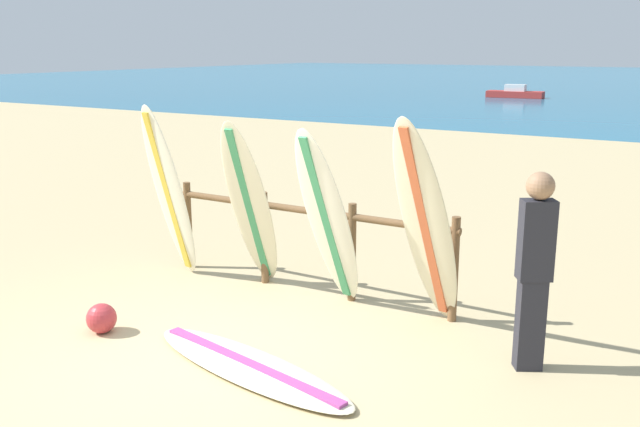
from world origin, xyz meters
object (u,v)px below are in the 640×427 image
at_px(surfboard_leaning_center, 426,225).
at_px(surfboard_leaning_left, 250,206).
at_px(surfboard_leaning_far_left, 169,192).
at_px(surfboard_leaning_center_left, 328,220).
at_px(surfboard_rack, 307,232).
at_px(surfboard_lying_on_sand, 249,366).
at_px(beach_ball, 102,318).
at_px(small_boat_offshore, 515,93).
at_px(beachgoer_standing, 535,263).

bearing_deg(surfboard_leaning_center, surfboard_leaning_left, 178.08).
height_order(surfboard_leaning_far_left, surfboard_leaning_center_left, surfboard_leaning_far_left).
xyz_separation_m(surfboard_leaning_far_left, surfboard_leaning_center_left, (2.17, 0.02, -0.06)).
height_order(surfboard_rack, surfboard_lying_on_sand, surfboard_rack).
distance_m(surfboard_leaning_far_left, surfboard_leaning_center_left, 2.17).
height_order(surfboard_leaning_center_left, surfboard_lying_on_sand, surfboard_leaning_center_left).
distance_m(surfboard_lying_on_sand, beach_ball, 1.75).
bearing_deg(surfboard_leaning_left, surfboard_lying_on_sand, -54.67).
bearing_deg(small_boat_offshore, beach_ball, -81.02).
bearing_deg(surfboard_leaning_center, small_boat_offshore, 104.00).
bearing_deg(beachgoer_standing, surfboard_rack, 165.64).
bearing_deg(surfboard_rack, beach_ball, -118.21).
xyz_separation_m(surfboard_leaning_center_left, surfboard_leaning_center, (1.09, -0.00, 0.09)).
distance_m(surfboard_rack, beach_ball, 2.41).
relative_size(surfboard_leaning_far_left, surfboard_leaning_center_left, 1.06).
distance_m(surfboard_leaning_center_left, beachgoer_standing, 2.22).
bearing_deg(surfboard_rack, surfboard_leaning_far_left, -165.18).
bearing_deg(surfboard_leaning_center_left, surfboard_lying_on_sand, -85.81).
bearing_deg(surfboard_leaning_center, beach_ball, -148.78).
bearing_deg(surfboard_leaning_far_left, surfboard_leaning_center_left, 0.62).
distance_m(surfboard_leaning_center_left, beach_ball, 2.47).
distance_m(surfboard_leaning_far_left, surfboard_lying_on_sand, 2.95).
distance_m(surfboard_leaning_far_left, surfboard_leaning_center, 3.26).
xyz_separation_m(surfboard_leaning_center, surfboard_lying_on_sand, (-0.98, -1.57, -1.06)).
bearing_deg(surfboard_leaning_center, surfboard_leaning_center_left, 179.87).
relative_size(beachgoer_standing, small_boat_offshore, 0.57).
bearing_deg(surfboard_leaning_center_left, surfboard_leaning_left, 176.22).
bearing_deg(surfboard_leaning_left, surfboard_leaning_far_left, -175.27).
bearing_deg(beach_ball, surfboard_rack, 61.79).
height_order(surfboard_leaning_center, small_boat_offshore, surfboard_leaning_center).
distance_m(surfboard_leaning_left, beach_ball, 2.01).
relative_size(surfboard_rack, surfboard_leaning_left, 1.79).
bearing_deg(surfboard_leaning_center, surfboard_leaning_far_left, -179.63).
relative_size(surfboard_rack, surfboard_leaning_center, 1.66).
height_order(surfboard_leaning_center_left, surfboard_leaning_center, surfboard_leaning_center).
bearing_deg(small_boat_offshore, surfboard_rack, -78.55).
height_order(surfboard_leaning_center_left, beachgoer_standing, surfboard_leaning_center_left).
bearing_deg(surfboard_leaning_far_left, surfboard_rack, 14.82).
xyz_separation_m(surfboard_lying_on_sand, beachgoer_standing, (2.09, 1.29, 0.93)).
relative_size(surfboard_rack, small_boat_offshore, 1.18).
bearing_deg(surfboard_leaning_center_left, surfboard_rack, 141.37).
relative_size(beachgoer_standing, beach_ball, 5.90).
distance_m(surfboard_leaning_left, surfboard_lying_on_sand, 2.24).
height_order(surfboard_leaning_left, small_boat_offshore, surfboard_leaning_left).
bearing_deg(beach_ball, surfboard_leaning_center_left, 45.46).
xyz_separation_m(surfboard_leaning_left, beach_ball, (-0.58, -1.72, -0.87)).
relative_size(surfboard_leaning_center_left, beachgoer_standing, 1.14).
xyz_separation_m(surfboard_rack, surfboard_leaning_left, (-0.53, -0.34, 0.30)).
bearing_deg(surfboard_lying_on_sand, surfboard_leaning_center_left, 94.19).
xyz_separation_m(surfboard_leaning_center_left, surfboard_lying_on_sand, (0.12, -1.57, -0.97)).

